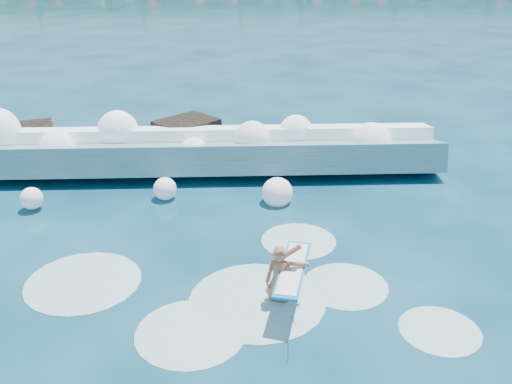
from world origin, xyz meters
TOP-DOWN VIEW (x-y plane):
  - ground at (0.00, 0.00)m, footprint 200.00×200.00m
  - breaking_wave at (-1.62, 6.65)m, footprint 18.32×2.84m
  - rock_cluster at (-3.76, 7.87)m, footprint 8.32×3.26m
  - surfer_with_board at (1.91, -1.01)m, footprint 1.12×2.83m
  - wave_spray at (-2.20, 6.51)m, footprint 15.16×4.47m
  - surf_foam at (0.78, -0.62)m, footprint 9.48×5.62m

SIDE VIEW (x-z plane):
  - ground at x=0.00m, z-range 0.00..0.00m
  - surf_foam at x=0.78m, z-range -0.07..0.07m
  - rock_cluster at x=-3.76m, z-range -0.25..1.10m
  - breaking_wave at x=-1.62m, z-range -0.24..1.34m
  - surfer_with_board at x=1.91m, z-range -0.21..1.39m
  - wave_spray at x=-2.20m, z-range -0.08..2.08m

